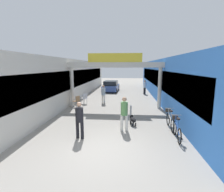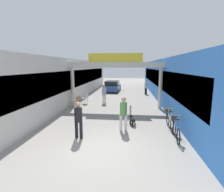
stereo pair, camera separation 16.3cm
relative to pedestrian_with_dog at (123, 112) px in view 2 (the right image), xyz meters
The scene contains 15 objects.
ground_plane 2.42m from the pedestrian_with_dog, 111.58° to the right, with size 80.00×80.00×0.00m, color gray.
storefront_left 10.75m from the pedestrian_with_dog, 123.48° to the left, with size 3.00×26.00×3.72m.
storefront_right 9.95m from the pedestrian_with_dog, 64.42° to the left, with size 3.00×26.00×3.72m.
arcade_sign_gateway 5.31m from the pedestrian_with_dog, 99.49° to the left, with size 7.40×0.47×4.07m.
pedestrian_with_dog is the anchor object (origin of this frame).
pedestrian_companion 2.22m from the pedestrian_with_dog, 149.47° to the right, with size 0.43×0.43×1.63m.
pedestrian_carrying_crate 6.47m from the pedestrian_with_dog, 106.92° to the left, with size 0.48×0.48×1.56m.
pedestrian_elderly_walking 11.69m from the pedestrian_with_dog, 79.83° to the left, with size 0.47×0.47×1.59m.
dog_on_leash 1.17m from the pedestrian_with_dog, 62.30° to the left, with size 0.43×0.70×0.49m.
bicycle_blue_nearest 2.48m from the pedestrian_with_dog, 16.96° to the right, with size 0.46×1.69×0.98m.
bicycle_silver_second 2.46m from the pedestrian_with_dog, 14.27° to the left, with size 0.46×1.69×0.98m.
bollard_post_metal 1.49m from the pedestrian_with_dog, 76.17° to the left, with size 0.10×0.10×0.98m.
cafe_chair_wood_nearer 5.94m from the pedestrian_with_dog, 128.96° to the left, with size 0.55×0.55×0.89m.
cafe_chair_aluminium_farther 6.81m from the pedestrian_with_dog, 120.43° to the left, with size 0.56×0.56×0.89m.
parked_car_blue 13.61m from the pedestrian_with_dog, 98.17° to the left, with size 1.93×4.07×1.33m.
Camera 2 is at (1.12, -6.17, 3.14)m, focal length 28.00 mm.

